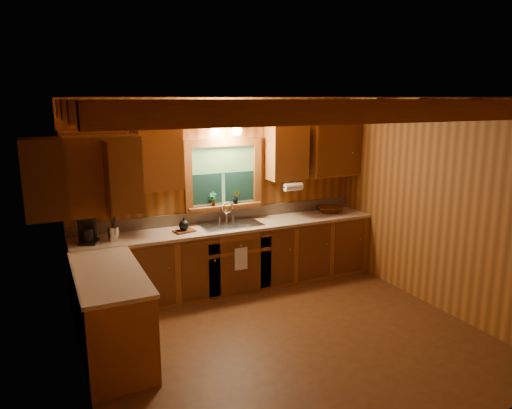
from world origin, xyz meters
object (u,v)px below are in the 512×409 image
object	(u,v)px
sink	(231,228)
coffee_maker	(87,229)
cutting_board	(184,231)
wicker_basket	(330,209)

from	to	relation	value
sink	coffee_maker	xyz separation A→B (m)	(-1.86, -0.02, 0.22)
cutting_board	wicker_basket	size ratio (longest dim) A/B	0.69
cutting_board	wicker_basket	world-z (taller)	wicker_basket
coffee_maker	wicker_basket	world-z (taller)	coffee_maker
sink	cutting_board	size ratio (longest dim) A/B	3.22
coffee_maker	wicker_basket	bearing A→B (deg)	21.00
cutting_board	wicker_basket	xyz separation A→B (m)	(2.32, 0.11, 0.03)
wicker_basket	coffee_maker	bearing A→B (deg)	-178.90
coffee_maker	cutting_board	bearing A→B (deg)	17.90
cutting_board	wicker_basket	distance (m)	2.32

